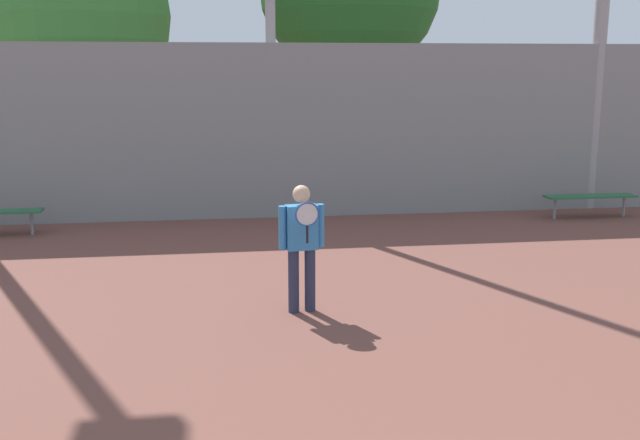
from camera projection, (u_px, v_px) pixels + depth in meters
The scene contains 4 objects.
tennis_player at pixel (302, 240), 9.52m from camera, with size 0.59×0.44×1.66m.
bench_courtside_near at pixel (590, 197), 15.60m from camera, with size 1.92×0.40×0.48m.
back_fence at pixel (305, 131), 15.47m from camera, with size 31.19×0.06×3.58m.
tree_green_broad at pixel (78, 16), 18.27m from camera, with size 4.45×4.45×6.54m.
Camera 1 is at (-1.91, -2.01, 3.14)m, focal length 42.00 mm.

